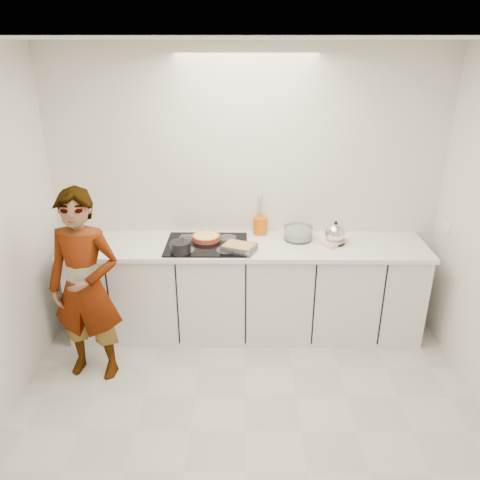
{
  "coord_description": "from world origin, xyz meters",
  "views": [
    {
      "loc": [
        -0.02,
        -2.56,
        2.59
      ],
      "look_at": [
        -0.05,
        1.05,
        1.05
      ],
      "focal_mm": 35.0,
      "sensor_mm": 36.0,
      "label": 1
    }
  ],
  "objects_px": {
    "saucepan": "(180,247)",
    "cook": "(85,287)",
    "tart_dish": "(206,237)",
    "mixing_bowl": "(298,234)",
    "utensil_crock": "(260,225)",
    "baking_dish": "(239,247)",
    "kettle": "(335,234)",
    "hob": "(207,244)"
  },
  "relations": [
    {
      "from": "hob",
      "to": "utensil_crock",
      "type": "height_order",
      "value": "utensil_crock"
    },
    {
      "from": "tart_dish",
      "to": "utensil_crock",
      "type": "xyz_separation_m",
      "value": [
        0.5,
        0.18,
        0.05
      ]
    },
    {
      "from": "baking_dish",
      "to": "cook",
      "type": "height_order",
      "value": "cook"
    },
    {
      "from": "tart_dish",
      "to": "cook",
      "type": "xyz_separation_m",
      "value": [
        -0.91,
        -0.69,
        -0.14
      ]
    },
    {
      "from": "mixing_bowl",
      "to": "kettle",
      "type": "distance_m",
      "value": 0.33
    },
    {
      "from": "baking_dish",
      "to": "utensil_crock",
      "type": "height_order",
      "value": "utensil_crock"
    },
    {
      "from": "tart_dish",
      "to": "cook",
      "type": "distance_m",
      "value": 1.15
    },
    {
      "from": "baking_dish",
      "to": "kettle",
      "type": "height_order",
      "value": "kettle"
    },
    {
      "from": "hob",
      "to": "mixing_bowl",
      "type": "height_order",
      "value": "mixing_bowl"
    },
    {
      "from": "tart_dish",
      "to": "mixing_bowl",
      "type": "distance_m",
      "value": 0.84
    },
    {
      "from": "saucepan",
      "to": "cook",
      "type": "xyz_separation_m",
      "value": [
        -0.71,
        -0.41,
        -0.17
      ]
    },
    {
      "from": "baking_dish",
      "to": "kettle",
      "type": "relative_size",
      "value": 1.32
    },
    {
      "from": "saucepan",
      "to": "mixing_bowl",
      "type": "xyz_separation_m",
      "value": [
        1.04,
        0.32,
        -0.01
      ]
    },
    {
      "from": "saucepan",
      "to": "cook",
      "type": "bearing_deg",
      "value": -150.08
    },
    {
      "from": "utensil_crock",
      "to": "cook",
      "type": "distance_m",
      "value": 1.66
    },
    {
      "from": "tart_dish",
      "to": "hob",
      "type": "bearing_deg",
      "value": -84.26
    },
    {
      "from": "hob",
      "to": "utensil_crock",
      "type": "relative_size",
      "value": 4.34
    },
    {
      "from": "hob",
      "to": "tart_dish",
      "type": "distance_m",
      "value": 0.1
    },
    {
      "from": "kettle",
      "to": "saucepan",
      "type": "bearing_deg",
      "value": -170.03
    },
    {
      "from": "baking_dish",
      "to": "cook",
      "type": "bearing_deg",
      "value": -159.32
    },
    {
      "from": "cook",
      "to": "baking_dish",
      "type": "bearing_deg",
      "value": 28.07
    },
    {
      "from": "kettle",
      "to": "utensil_crock",
      "type": "bearing_deg",
      "value": 161.48
    },
    {
      "from": "baking_dish",
      "to": "mixing_bowl",
      "type": "height_order",
      "value": "mixing_bowl"
    },
    {
      "from": "mixing_bowl",
      "to": "utensil_crock",
      "type": "xyz_separation_m",
      "value": [
        -0.34,
        0.14,
        0.03
      ]
    },
    {
      "from": "utensil_crock",
      "to": "hob",
      "type": "bearing_deg",
      "value": -150.61
    },
    {
      "from": "baking_dish",
      "to": "mixing_bowl",
      "type": "xyz_separation_m",
      "value": [
        0.54,
        0.27,
        0.01
      ]
    },
    {
      "from": "kettle",
      "to": "hob",
      "type": "bearing_deg",
      "value": -177.41
    },
    {
      "from": "hob",
      "to": "cook",
      "type": "bearing_deg",
      "value": -147.04
    },
    {
      "from": "baking_dish",
      "to": "utensil_crock",
      "type": "bearing_deg",
      "value": 64.71
    },
    {
      "from": "mixing_bowl",
      "to": "utensil_crock",
      "type": "distance_m",
      "value": 0.37
    },
    {
      "from": "mixing_bowl",
      "to": "kettle",
      "type": "height_order",
      "value": "kettle"
    },
    {
      "from": "hob",
      "to": "saucepan",
      "type": "height_order",
      "value": "saucepan"
    },
    {
      "from": "tart_dish",
      "to": "baking_dish",
      "type": "bearing_deg",
      "value": -37.79
    },
    {
      "from": "tart_dish",
      "to": "saucepan",
      "type": "height_order",
      "value": "saucepan"
    },
    {
      "from": "mixing_bowl",
      "to": "saucepan",
      "type": "bearing_deg",
      "value": -162.68
    },
    {
      "from": "utensil_crock",
      "to": "saucepan",
      "type": "bearing_deg",
      "value": -146.45
    },
    {
      "from": "saucepan",
      "to": "utensil_crock",
      "type": "height_order",
      "value": "saucepan"
    },
    {
      "from": "mixing_bowl",
      "to": "utensil_crock",
      "type": "relative_size",
      "value": 2.08
    },
    {
      "from": "mixing_bowl",
      "to": "cook",
      "type": "height_order",
      "value": "cook"
    },
    {
      "from": "tart_dish",
      "to": "saucepan",
      "type": "relative_size",
      "value": 1.6
    },
    {
      "from": "saucepan",
      "to": "utensil_crock",
      "type": "relative_size",
      "value": 1.23
    },
    {
      "from": "cook",
      "to": "mixing_bowl",
      "type": "bearing_deg",
      "value": 30.11
    }
  ]
}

